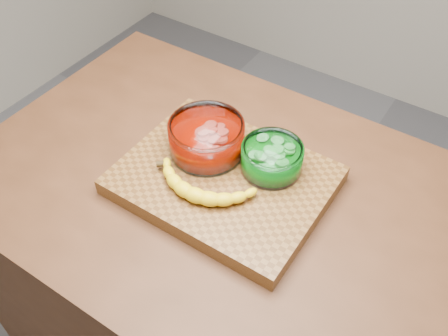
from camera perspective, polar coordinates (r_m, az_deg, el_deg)
The scene contains 5 objects.
counter at distance 1.50m, azimuth -0.00°, elevation -13.62°, with size 1.20×0.80×0.90m, color #4E2B17.
cutting_board at distance 1.12m, azimuth -0.00°, elevation -1.42°, with size 0.45×0.35×0.04m, color brown.
bowl_red at distance 1.13m, azimuth -2.00°, elevation 3.39°, with size 0.17×0.17×0.08m.
bowl_green at distance 1.10m, azimuth 5.48°, elevation 1.12°, with size 0.14×0.14×0.06m.
banana at distance 1.06m, azimuth -2.54°, elevation -1.79°, with size 0.26×0.13×0.04m, color yellow, non-canonical shape.
Camera 1 is at (0.42, -0.63, 1.75)m, focal length 40.00 mm.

